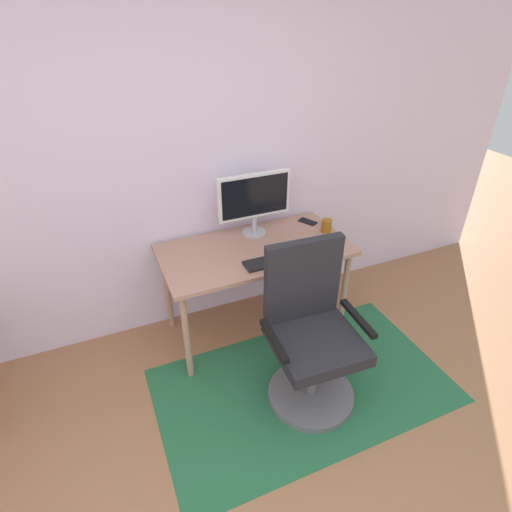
{
  "coord_description": "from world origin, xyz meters",
  "views": [
    {
      "loc": [
        -0.52,
        -0.51,
        2.22
      ],
      "look_at": [
        0.35,
        1.54,
        0.83
      ],
      "focal_mm": 28.82,
      "sensor_mm": 36.0,
      "label": 1
    }
  ],
  "objects_px": {
    "desk": "(255,257)",
    "coffee_cup": "(326,226)",
    "keyboard": "(275,260)",
    "computer_mouse": "(315,251)",
    "cell_phone": "(308,222)",
    "monitor": "(254,198)",
    "office_chair": "(311,341)"
  },
  "relations": [
    {
      "from": "monitor",
      "to": "office_chair",
      "type": "height_order",
      "value": "monitor"
    },
    {
      "from": "keyboard",
      "to": "coffee_cup",
      "type": "xyz_separation_m",
      "value": [
        0.53,
        0.23,
        0.04
      ]
    },
    {
      "from": "keyboard",
      "to": "office_chair",
      "type": "relative_size",
      "value": 0.4
    },
    {
      "from": "office_chair",
      "to": "keyboard",
      "type": "bearing_deg",
      "value": 94.62
    },
    {
      "from": "monitor",
      "to": "computer_mouse",
      "type": "relative_size",
      "value": 5.22
    },
    {
      "from": "monitor",
      "to": "office_chair",
      "type": "distance_m",
      "value": 1.08
    },
    {
      "from": "cell_phone",
      "to": "keyboard",
      "type": "bearing_deg",
      "value": -167.23
    },
    {
      "from": "monitor",
      "to": "office_chair",
      "type": "bearing_deg",
      "value": -90.85
    },
    {
      "from": "coffee_cup",
      "to": "keyboard",
      "type": "bearing_deg",
      "value": -157.08
    },
    {
      "from": "keyboard",
      "to": "computer_mouse",
      "type": "relative_size",
      "value": 4.13
    },
    {
      "from": "monitor",
      "to": "cell_phone",
      "type": "relative_size",
      "value": 3.88
    },
    {
      "from": "desk",
      "to": "computer_mouse",
      "type": "distance_m",
      "value": 0.43
    },
    {
      "from": "desk",
      "to": "cell_phone",
      "type": "height_order",
      "value": "cell_phone"
    },
    {
      "from": "monitor",
      "to": "coffee_cup",
      "type": "xyz_separation_m",
      "value": [
        0.51,
        -0.19,
        -0.23
      ]
    },
    {
      "from": "computer_mouse",
      "to": "coffee_cup",
      "type": "xyz_separation_m",
      "value": [
        0.24,
        0.24,
        0.03
      ]
    },
    {
      "from": "monitor",
      "to": "coffee_cup",
      "type": "relative_size",
      "value": 5.5
    },
    {
      "from": "desk",
      "to": "coffee_cup",
      "type": "relative_size",
      "value": 13.53
    },
    {
      "from": "desk",
      "to": "monitor",
      "type": "xyz_separation_m",
      "value": [
        0.08,
        0.2,
        0.36
      ]
    },
    {
      "from": "monitor",
      "to": "keyboard",
      "type": "relative_size",
      "value": 1.26
    },
    {
      "from": "coffee_cup",
      "to": "office_chair",
      "type": "xyz_separation_m",
      "value": [
        -0.52,
        -0.72,
        -0.34
      ]
    },
    {
      "from": "coffee_cup",
      "to": "cell_phone",
      "type": "distance_m",
      "value": 0.2
    },
    {
      "from": "desk",
      "to": "office_chair",
      "type": "relative_size",
      "value": 1.25
    },
    {
      "from": "cell_phone",
      "to": "office_chair",
      "type": "xyz_separation_m",
      "value": [
        -0.47,
        -0.91,
        -0.3
      ]
    },
    {
      "from": "cell_phone",
      "to": "computer_mouse",
      "type": "bearing_deg",
      "value": -141.48
    },
    {
      "from": "keyboard",
      "to": "cell_phone",
      "type": "xyz_separation_m",
      "value": [
        0.48,
        0.42,
        -0.0
      ]
    },
    {
      "from": "monitor",
      "to": "desk",
      "type": "bearing_deg",
      "value": -111.92
    },
    {
      "from": "keyboard",
      "to": "office_chair",
      "type": "xyz_separation_m",
      "value": [
        0.01,
        -0.5,
        -0.3
      ]
    },
    {
      "from": "keyboard",
      "to": "office_chair",
      "type": "distance_m",
      "value": 0.58
    },
    {
      "from": "computer_mouse",
      "to": "cell_phone",
      "type": "bearing_deg",
      "value": 66.45
    },
    {
      "from": "computer_mouse",
      "to": "coffee_cup",
      "type": "relative_size",
      "value": 1.05
    },
    {
      "from": "keyboard",
      "to": "coffee_cup",
      "type": "bearing_deg",
      "value": 22.92
    },
    {
      "from": "monitor",
      "to": "cell_phone",
      "type": "bearing_deg",
      "value": -0.19
    }
  ]
}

